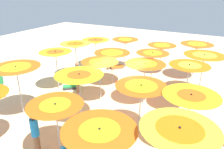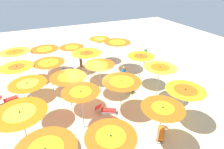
# 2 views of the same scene
# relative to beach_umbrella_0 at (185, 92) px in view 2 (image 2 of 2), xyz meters

# --- Properties ---
(ground) EXTENTS (41.69, 41.69, 0.04)m
(ground) POSITION_rel_beach_umbrella_0_xyz_m (4.16, 4.08, -2.05)
(ground) COLOR beige
(beach_umbrella_0) EXTENTS (2.05, 2.05, 2.24)m
(beach_umbrella_0) POSITION_rel_beach_umbrella_0_xyz_m (0.00, 0.00, 0.00)
(beach_umbrella_0) COLOR #B2B2B7
(beach_umbrella_0) RESTS_ON ground
(beach_umbrella_1) EXTENTS (2.04, 2.04, 2.47)m
(beach_umbrella_1) POSITION_rel_beach_umbrella_0_xyz_m (2.36, -0.12, 0.22)
(beach_umbrella_1) COLOR #B2B2B7
(beach_umbrella_1) RESTS_ON ground
(beach_umbrella_2) EXTENTS (1.92, 1.92, 2.45)m
(beach_umbrella_2) POSITION_rel_beach_umbrella_0_xyz_m (4.42, -0.02, 0.20)
(beach_umbrella_2) COLOR #B2B2B7
(beach_umbrella_2) RESTS_ON ground
(beach_umbrella_3) EXTENTS (2.26, 2.26, 2.56)m
(beach_umbrella_3) POSITION_rel_beach_umbrella_0_xyz_m (7.53, 0.34, 0.28)
(beach_umbrella_3) COLOR #B2B2B7
(beach_umbrella_3) RESTS_ON ground
(beach_umbrella_4) EXTENTS (1.91, 1.91, 2.31)m
(beach_umbrella_4) POSITION_rel_beach_umbrella_0_xyz_m (9.73, 1.09, 0.02)
(beach_umbrella_4) COLOR #B2B2B7
(beach_umbrella_4) RESTS_ON ground
(beach_umbrella_5) EXTENTS (1.95, 1.95, 2.34)m
(beach_umbrella_5) POSITION_rel_beach_umbrella_0_xyz_m (-0.82, 2.09, 0.08)
(beach_umbrella_5) COLOR #B2B2B7
(beach_umbrella_5) RESTS_ON ground
(beach_umbrella_6) EXTENTS (2.25, 2.25, 2.18)m
(beach_umbrella_6) POSITION_rel_beach_umbrella_0_xyz_m (2.22, 2.59, -0.06)
(beach_umbrella_6) COLOR #B2B2B7
(beach_umbrella_6) RESTS_ON ground
(beach_umbrella_7) EXTENTS (1.99, 1.99, 2.35)m
(beach_umbrella_7) POSITION_rel_beach_umbrella_0_xyz_m (4.49, 3.07, 0.09)
(beach_umbrella_7) COLOR #B2B2B7
(beach_umbrella_7) RESTS_ON ground
(beach_umbrella_8) EXTENTS (2.18, 2.18, 2.42)m
(beach_umbrella_8) POSITION_rel_beach_umbrella_0_xyz_m (6.62, 3.28, 0.14)
(beach_umbrella_8) COLOR #B2B2B7
(beach_umbrella_8) RESTS_ON ground
(beach_umbrella_9) EXTENTS (2.02, 2.02, 2.21)m
(beach_umbrella_9) POSITION_rel_beach_umbrella_0_xyz_m (8.87, 3.88, -0.08)
(beach_umbrella_9) COLOR #B2B2B7
(beach_umbrella_9) RESTS_ON ground
(beach_umbrella_10) EXTENTS (2.02, 2.02, 2.14)m
(beach_umbrella_10) POSITION_rel_beach_umbrella_0_xyz_m (-1.21, 4.77, -0.11)
(beach_umbrella_10) COLOR #B2B2B7
(beach_umbrella_10) RESTS_ON ground
(beach_umbrella_11) EXTENTS (1.93, 1.93, 2.40)m
(beach_umbrella_11) POSITION_rel_beach_umbrella_0_xyz_m (1.82, 5.07, 0.16)
(beach_umbrella_11) COLOR #B2B2B7
(beach_umbrella_11) RESTS_ON ground
(beach_umbrella_12) EXTENTS (2.10, 2.10, 2.35)m
(beach_umbrella_12) POSITION_rel_beach_umbrella_0_xyz_m (3.67, 5.30, 0.09)
(beach_umbrella_12) COLOR #B2B2B7
(beach_umbrella_12) RESTS_ON ground
(beach_umbrella_13) EXTENTS (2.12, 2.12, 2.32)m
(beach_umbrella_13) POSITION_rel_beach_umbrella_0_xyz_m (6.22, 6.06, 0.05)
(beach_umbrella_13) COLOR #B2B2B7
(beach_umbrella_13) RESTS_ON ground
(beach_umbrella_14) EXTENTS (2.27, 2.27, 2.19)m
(beach_umbrella_14) POSITION_rel_beach_umbrella_0_xyz_m (9.35, 5.98, -0.08)
(beach_umbrella_14) COLOR #B2B2B7
(beach_umbrella_14) RESTS_ON ground
(beach_umbrella_16) EXTENTS (2.25, 2.25, 2.50)m
(beach_umbrella_16) POSITION_rel_beach_umbrella_0_xyz_m (1.18, 7.84, 0.24)
(beach_umbrella_16) COLOR #B2B2B7
(beach_umbrella_16) RESTS_ON ground
(beach_umbrella_17) EXTENTS (1.93, 1.93, 2.55)m
(beach_umbrella_17) POSITION_rel_beach_umbrella_0_xyz_m (3.44, 7.42, 0.27)
(beach_umbrella_17) COLOR #B2B2B7
(beach_umbrella_17) RESTS_ON ground
(beach_umbrella_18) EXTENTS (2.08, 2.08, 2.39)m
(beach_umbrella_18) POSITION_rel_beach_umbrella_0_xyz_m (6.26, 8.00, 0.12)
(beach_umbrella_18) COLOR #B2B2B7
(beach_umbrella_18) RESTS_ON ground
(beach_umbrella_19) EXTENTS (2.17, 2.17, 2.53)m
(beach_umbrella_19) POSITION_rel_beach_umbrella_0_xyz_m (8.70, 8.10, 0.27)
(beach_umbrella_19) COLOR #B2B2B7
(beach_umbrella_19) RESTS_ON ground
(lounger_0) EXTENTS (1.01, 1.25, 0.63)m
(lounger_0) POSITION_rel_beach_umbrella_0_xyz_m (8.61, 4.44, -1.82)
(lounger_0) COLOR #333338
(lounger_0) RESTS_ON ground
(lounger_1) EXTENTS (0.94, 1.30, 0.53)m
(lounger_1) POSITION_rel_beach_umbrella_0_xyz_m (2.42, 3.45, -1.83)
(lounger_1) COLOR silver
(lounger_1) RESTS_ON ground
(lounger_2) EXTENTS (1.18, 1.10, 0.59)m
(lounger_2) POSITION_rel_beach_umbrella_0_xyz_m (-0.36, 1.54, -1.83)
(lounger_2) COLOR olive
(lounger_2) RESTS_ON ground
(lounger_3) EXTENTS (0.62, 1.35, 0.59)m
(lounger_3) POSITION_rel_beach_umbrella_0_xyz_m (6.08, 8.95, -1.82)
(lounger_3) COLOR #333338
(lounger_3) RESTS_ON ground
(lounger_4) EXTENTS (1.12, 1.16, 0.54)m
(lounger_4) POSITION_rel_beach_umbrella_0_xyz_m (4.07, 0.75, -1.83)
(lounger_4) COLOR #333338
(lounger_4) RESTS_ON ground
(beachgoer_0) EXTENTS (0.30, 0.30, 1.76)m
(beachgoer_0) POSITION_rel_beach_umbrella_0_xyz_m (9.28, 3.12, -1.10)
(beachgoer_0) COLOR brown
(beachgoer_0) RESTS_ON ground
(beachgoer_1) EXTENTS (0.30, 0.30, 1.90)m
(beachgoer_1) POSITION_rel_beach_umbrella_0_xyz_m (4.27, 1.39, -1.01)
(beachgoer_1) COLOR #A3704C
(beachgoer_1) RESTS_ON ground
(beachgoer_2) EXTENTS (0.30, 0.30, 1.89)m
(beachgoer_2) POSITION_rel_beach_umbrella_0_xyz_m (6.85, -2.05, -1.02)
(beachgoer_2) COLOR beige
(beachgoer_2) RESTS_ON ground
(beach_ball) EXTENTS (0.29, 0.29, 0.29)m
(beach_ball) POSITION_rel_beach_umbrella_0_xyz_m (6.46, 1.51, -1.88)
(beach_ball) COLOR yellow
(beach_ball) RESTS_ON ground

